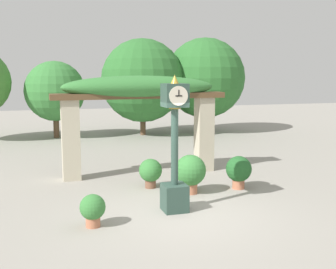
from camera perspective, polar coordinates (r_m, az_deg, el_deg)
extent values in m
plane|color=gray|center=(9.64, 1.97, -10.69)|extent=(60.00, 60.00, 0.00)
cube|color=#2D473D|center=(9.75, 0.88, -8.54)|extent=(0.54, 0.54, 0.62)
cylinder|color=#2D473D|center=(9.48, 0.90, -1.71)|extent=(0.17, 0.17, 1.73)
cylinder|color=gold|center=(9.37, 0.91, 3.64)|extent=(0.27, 0.27, 0.04)
cube|color=#2D473D|center=(9.35, 0.92, 5.34)|extent=(0.52, 0.52, 0.52)
cylinder|color=beige|center=(9.10, 1.45, 5.26)|extent=(0.42, 0.02, 0.42)
cylinder|color=beige|center=(9.61, 0.41, 5.41)|extent=(0.42, 0.02, 0.42)
cube|color=black|center=(9.08, 1.47, 5.25)|extent=(0.15, 0.01, 0.02)
cube|color=black|center=(9.08, 1.48, 5.65)|extent=(0.02, 0.01, 0.14)
cone|color=gold|center=(9.34, 0.92, 7.50)|extent=(0.18, 0.18, 0.19)
cube|color=#BCB299|center=(12.74, -13.04, -0.74)|extent=(0.52, 0.52, 2.38)
cube|color=#BCB299|center=(13.71, 4.91, 0.06)|extent=(0.52, 0.52, 2.38)
cube|color=brown|center=(12.68, -3.51, 5.22)|extent=(5.36, 0.15, 0.17)
cube|color=brown|center=(12.85, -3.70, 5.25)|extent=(5.36, 0.15, 0.17)
cube|color=brown|center=(13.02, -3.88, 5.29)|extent=(5.36, 0.15, 0.17)
cube|color=brown|center=(13.19, -4.05, 5.32)|extent=(5.36, 0.15, 0.17)
ellipsoid|color=#387A38|center=(12.93, -3.80, 6.42)|extent=(4.74, 1.12, 0.70)
cylinder|color=brown|center=(11.72, -2.38, -6.61)|extent=(0.30, 0.30, 0.25)
sphere|color=#387A38|center=(11.63, -2.39, -4.87)|extent=(0.64, 0.64, 0.64)
cylinder|color=#B26B4C|center=(8.98, -10.13, -11.53)|extent=(0.30, 0.30, 0.22)
sphere|color=#387A38|center=(8.88, -10.18, -9.65)|extent=(0.53, 0.53, 0.53)
cylinder|color=#B26B4C|center=(11.18, 3.04, -7.18)|extent=(0.37, 0.37, 0.31)
sphere|color=#387A38|center=(11.07, 3.06, -4.86)|extent=(0.82, 0.82, 0.82)
cylinder|color=#B26B4C|center=(11.78, 9.51, -6.56)|extent=(0.33, 0.33, 0.29)
sphere|color=#235B28|center=(11.69, 9.56, -4.62)|extent=(0.71, 0.71, 0.71)
cylinder|color=brown|center=(21.49, -14.90, 1.27)|extent=(0.28, 0.28, 1.28)
sphere|color=#387A38|center=(21.36, -15.06, 5.70)|extent=(2.93, 2.93, 2.93)
cylinder|color=brown|center=(21.77, -3.41, 1.66)|extent=(0.28, 0.28, 1.31)
sphere|color=#2D6B2D|center=(21.63, -3.46, 7.31)|extent=(4.24, 4.24, 4.24)
cylinder|color=brown|center=(22.91, 4.94, 2.11)|extent=(0.28, 0.28, 1.42)
sphere|color=#2D6B2D|center=(22.78, 5.01, 7.63)|extent=(4.27, 4.27, 4.27)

